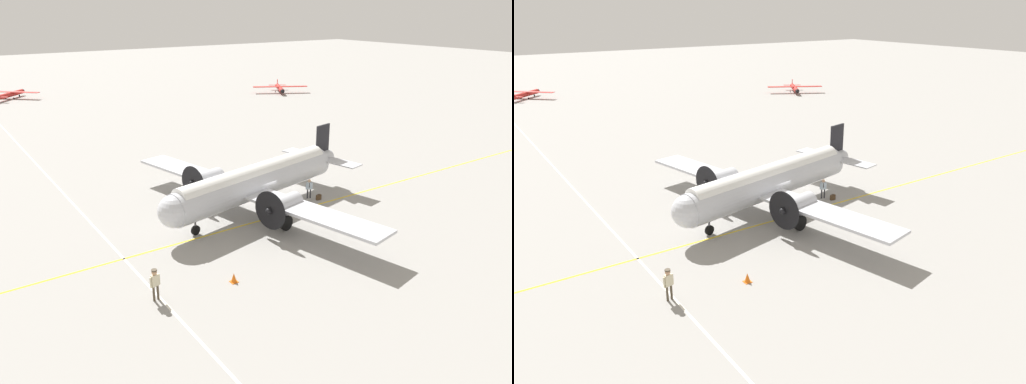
% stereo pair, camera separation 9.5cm
% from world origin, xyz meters
% --- Properties ---
extents(ground_plane, '(300.00, 300.00, 0.00)m').
position_xyz_m(ground_plane, '(0.00, 0.00, 0.00)').
color(ground_plane, gray).
extents(apron_line_eastwest, '(120.00, 0.16, 0.01)m').
position_xyz_m(apron_line_eastwest, '(0.00, -1.79, 0.00)').
color(apron_line_eastwest, gold).
rests_on(apron_line_eastwest, ground_plane).
extents(apron_line_northsouth, '(0.16, 120.00, 0.01)m').
position_xyz_m(apron_line_northsouth, '(-11.27, 0.00, 0.00)').
color(apron_line_northsouth, silver).
rests_on(apron_line_northsouth, ground_plane).
extents(airliner_main, '(18.13, 23.58, 5.36)m').
position_xyz_m(airliner_main, '(-0.36, -0.08, 2.39)').
color(airliner_main, silver).
rests_on(airliner_main, ground_plane).
extents(crew_foreground, '(0.62, 0.36, 1.86)m').
position_xyz_m(crew_foreground, '(-11.51, -7.26, 1.16)').
color(crew_foreground, '#473D2D').
rests_on(crew_foreground, ground_plane).
extents(passenger_boarding, '(0.50, 0.34, 1.64)m').
position_xyz_m(passenger_boarding, '(5.07, -0.30, 1.00)').
color(passenger_boarding, '#2D2D33').
rests_on(passenger_boarding, ground_plane).
extents(suitcase_near_door, '(0.44, 0.20, 0.47)m').
position_xyz_m(suitcase_near_door, '(5.49, -1.03, 0.22)').
color(suitcase_near_door, '#47331E').
rests_on(suitcase_near_door, ground_plane).
extents(light_aircraft_distant, '(7.91, 7.67, 1.92)m').
position_xyz_m(light_aircraft_distant, '(-6.21, 64.14, 0.81)').
color(light_aircraft_distant, '#B2231E').
rests_on(light_aircraft_distant, ground_plane).
extents(light_aircraft_taxiing, '(9.09, 7.15, 1.91)m').
position_xyz_m(light_aircraft_taxiing, '(35.00, 43.18, 0.81)').
color(light_aircraft_taxiing, '#B2231E').
rests_on(light_aircraft_taxiing, ground_plane).
extents(traffic_cone, '(0.43, 0.43, 0.57)m').
position_xyz_m(traffic_cone, '(-7.08, -8.05, 0.26)').
color(traffic_cone, orange).
rests_on(traffic_cone, ground_plane).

